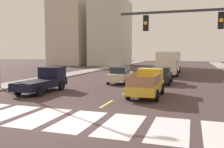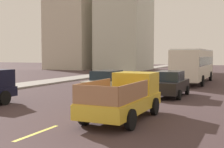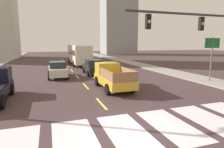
{
  "view_description": "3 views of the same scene",
  "coord_description": "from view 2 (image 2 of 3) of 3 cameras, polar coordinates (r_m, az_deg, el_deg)",
  "views": [
    {
      "loc": [
        5.09,
        -10.37,
        3.28
      ],
      "look_at": [
        -2.87,
        13.81,
        0.97
      ],
      "focal_mm": 39.29,
      "sensor_mm": 36.0,
      "label": 1
    },
    {
      "loc": [
        6.8,
        -4.36,
        2.8
      ],
      "look_at": [
        -0.6,
        11.75,
        1.65
      ],
      "focal_mm": 47.34,
      "sensor_mm": 36.0,
      "label": 2
    },
    {
      "loc": [
        -2.93,
        -6.85,
        3.63
      ],
      "look_at": [
        2.44,
        9.21,
        0.9
      ],
      "focal_mm": 30.65,
      "sensor_mm": 36.0,
      "label": 3
    }
  ],
  "objects": [
    {
      "name": "block_mid_right",
      "position": [
        55.31,
        2.48,
        8.85
      ],
      "size": [
        8.21,
        10.1,
        15.5
      ],
      "primitive_type": "cube",
      "color": "beige",
      "rests_on": "ground"
    },
    {
      "name": "sedan_mid",
      "position": [
        20.56,
        -0.9,
        -1.7
      ],
      "size": [
        2.02,
        4.4,
        1.72
      ],
      "rotation": [
        0.0,
        0.0,
        0.01
      ],
      "color": "beige",
      "rests_on": "ground"
    },
    {
      "name": "city_bus",
      "position": [
        30.4,
        15.53,
        1.98
      ],
      "size": [
        2.72,
        10.8,
        3.32
      ],
      "rotation": [
        0.0,
        0.0,
        -0.02
      ],
      "color": "beige",
      "rests_on": "ground"
    },
    {
      "name": "lane_dash_7",
      "position": [
        43.98,
        15.73,
        -0.07
      ],
      "size": [
        0.16,
        2.4,
        0.01
      ],
      "primitive_type": "cube",
      "color": "#E1D54B",
      "rests_on": "ground"
    },
    {
      "name": "lane_dash_5",
      "position": [
        34.16,
        13.11,
        -1.08
      ],
      "size": [
        0.16,
        2.4,
        0.01
      ],
      "primitive_type": "cube",
      "color": "#E1D54B",
      "rests_on": "ground"
    },
    {
      "name": "lane_dash_1",
      "position": [
        15.25,
        -2.28,
        -6.86
      ],
      "size": [
        0.16,
        2.4,
        0.01
      ],
      "primitive_type": "cube",
      "color": "#E1D54B",
      "rests_on": "ground"
    },
    {
      "name": "lane_dash_2",
      "position": [
        19.78,
        4.32,
        -4.43
      ],
      "size": [
        0.16,
        2.4,
        0.01
      ],
      "primitive_type": "cube",
      "color": "#E1D54B",
      "rests_on": "ground"
    },
    {
      "name": "sedan_far",
      "position": [
        20.21,
        11.11,
        -1.87
      ],
      "size": [
        2.02,
        4.4,
        1.72
      ],
      "rotation": [
        0.0,
        0.0,
        -0.01
      ],
      "color": "black",
      "rests_on": "ground"
    },
    {
      "name": "lane_dash_4",
      "position": [
        29.3,
        11.15,
        -1.83
      ],
      "size": [
        0.16,
        2.4,
        0.01
      ],
      "primitive_type": "cube",
      "color": "#E1D54B",
      "rests_on": "ground"
    },
    {
      "name": "sidewalk_left",
      "position": [
        29.04,
        -14.61,
        -1.79
      ],
      "size": [
        2.95,
        110.0,
        0.15
      ],
      "primitive_type": "cube",
      "color": "gray",
      "rests_on": "ground"
    },
    {
      "name": "pickup_stakebed",
      "position": [
        13.19,
        2.77,
        -4.42
      ],
      "size": [
        2.18,
        5.2,
        1.96
      ],
      "rotation": [
        0.0,
        0.0,
        0.05
      ],
      "color": "gold",
      "rests_on": "ground"
    },
    {
      "name": "lane_dash_3",
      "position": [
        24.49,
        8.4,
        -2.88
      ],
      "size": [
        0.16,
        2.4,
        0.01
      ],
      "primitive_type": "cube",
      "color": "#E1D54B",
      "rests_on": "ground"
    },
    {
      "name": "lane_dash_6",
      "position": [
        39.06,
        14.59,
        -0.51
      ],
      "size": [
        0.16,
        2.4,
        0.01
      ],
      "primitive_type": "cube",
      "color": "#E1D54B",
      "rests_on": "ground"
    },
    {
      "name": "lane_dash_0",
      "position": [
        11.13,
        -14.24,
        -10.96
      ],
      "size": [
        0.16,
        2.4,
        0.01
      ],
      "primitive_type": "cube",
      "color": "#E1D54B",
      "rests_on": "ground"
    }
  ]
}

